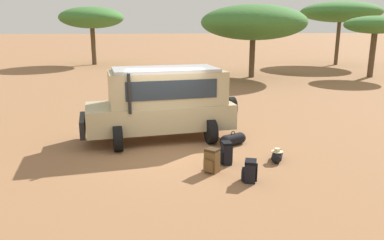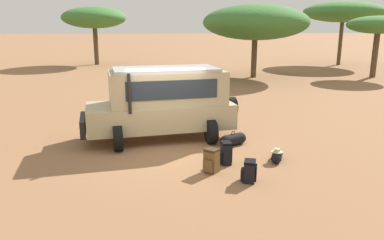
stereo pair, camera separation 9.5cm
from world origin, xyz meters
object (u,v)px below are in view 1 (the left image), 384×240
object	(u,v)px
acacia_tree_far_left	(92,18)
safari_vehicle	(163,102)
backpack_beside_front_wheel	(212,161)
duffel_bag_low_black_case	(277,155)
duffel_bag_soft_canvas	(233,139)
acacia_tree_right_mid	(340,12)
backpack_cluster_center	(250,171)
backpack_near_rear_wheel	(226,153)
acacia_tree_left_mid	(253,22)
acacia_tree_centre_back	(376,25)

from	to	relation	value
acacia_tree_far_left	safari_vehicle	bearing A→B (deg)	-77.81
backpack_beside_front_wheel	duffel_bag_low_black_case	world-z (taller)	backpack_beside_front_wheel
backpack_beside_front_wheel	duffel_bag_soft_canvas	bearing A→B (deg)	63.56
backpack_beside_front_wheel	acacia_tree_right_mid	size ratio (longest dim) A/B	0.08
backpack_cluster_center	backpack_near_rear_wheel	xyz separation A→B (m)	(-0.34, 1.27, 0.04)
backpack_beside_front_wheel	duffel_bag_low_black_case	bearing A→B (deg)	17.01
safari_vehicle	backpack_near_rear_wheel	world-z (taller)	safari_vehicle
backpack_near_rear_wheel	duffel_bag_soft_canvas	distance (m)	1.76
backpack_beside_front_wheel	acacia_tree_left_mid	bearing A→B (deg)	71.00
duffel_bag_low_black_case	backpack_near_rear_wheel	bearing A→B (deg)	-177.18
backpack_beside_front_wheel	acacia_tree_far_left	xyz separation A→B (m)	(-6.65, 28.88, 4.15)
duffel_bag_low_black_case	acacia_tree_centre_back	bearing A→B (deg)	51.46
backpack_near_rear_wheel	duffel_bag_soft_canvas	bearing A→B (deg)	70.39
backpack_cluster_center	duffel_bag_low_black_case	xyz separation A→B (m)	(1.20, 1.35, -0.11)
safari_vehicle	backpack_near_rear_wheel	bearing A→B (deg)	-58.99
duffel_bag_low_black_case	acacia_tree_far_left	xyz separation A→B (m)	(-8.70, 28.26, 4.31)
safari_vehicle	acacia_tree_left_mid	world-z (taller)	acacia_tree_left_mid
safari_vehicle	backpack_near_rear_wheel	size ratio (longest dim) A/B	8.40
duffel_bag_soft_canvas	acacia_tree_centre_back	xyz separation A→B (m)	(14.05, 14.87, 3.60)
acacia_tree_right_mid	backpack_cluster_center	bearing A→B (deg)	-121.28
backpack_cluster_center	acacia_tree_far_left	world-z (taller)	acacia_tree_far_left
safari_vehicle	backpack_cluster_center	distance (m)	4.55
safari_vehicle	acacia_tree_centre_back	distance (m)	21.48
safari_vehicle	backpack_beside_front_wheel	size ratio (longest dim) A/B	8.41
backpack_near_rear_wheel	duffel_bag_low_black_case	world-z (taller)	backpack_near_rear_wheel
safari_vehicle	acacia_tree_far_left	distance (m)	26.41
acacia_tree_left_mid	duffel_bag_soft_canvas	bearing A→B (deg)	-107.91
duffel_bag_soft_canvas	acacia_tree_right_mid	bearing A→B (deg)	56.10
acacia_tree_left_mid	safari_vehicle	bearing A→B (deg)	-116.36
acacia_tree_far_left	acacia_tree_centre_back	world-z (taller)	acacia_tree_far_left
safari_vehicle	duffel_bag_low_black_case	size ratio (longest dim) A/B	7.40
backpack_near_rear_wheel	acacia_tree_right_mid	bearing A→B (deg)	56.92
backpack_cluster_center	duffel_bag_low_black_case	distance (m)	1.81
safari_vehicle	duffel_bag_soft_canvas	distance (m)	2.69
backpack_beside_front_wheel	backpack_near_rear_wheel	xyz separation A→B (m)	(0.51, 0.55, -0.00)
backpack_beside_front_wheel	acacia_tree_right_mid	world-z (taller)	acacia_tree_right_mid
backpack_beside_front_wheel	backpack_cluster_center	xyz separation A→B (m)	(0.84, -0.72, -0.04)
acacia_tree_right_mid	backpack_beside_front_wheel	bearing A→B (deg)	-123.31
duffel_bag_low_black_case	acacia_tree_far_left	size ratio (longest dim) A/B	0.11
acacia_tree_far_left	backpack_beside_front_wheel	bearing A→B (deg)	-77.03
acacia_tree_centre_back	duffel_bag_low_black_case	bearing A→B (deg)	-128.54
backpack_cluster_center	duffel_bag_soft_canvas	size ratio (longest dim) A/B	0.59
safari_vehicle	duffel_bag_low_black_case	world-z (taller)	safari_vehicle
safari_vehicle	acacia_tree_right_mid	distance (m)	29.20
safari_vehicle	duffel_bag_low_black_case	bearing A→B (deg)	-39.74
backpack_cluster_center	acacia_tree_left_mid	world-z (taller)	acacia_tree_left_mid
acacia_tree_centre_back	backpack_near_rear_wheel	bearing A→B (deg)	-131.54
backpack_beside_front_wheel	acacia_tree_left_mid	xyz separation A→B (m)	(6.23, 18.08, 3.68)
backpack_beside_front_wheel	acacia_tree_far_left	distance (m)	29.93
backpack_near_rear_wheel	acacia_tree_right_mid	distance (m)	30.56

